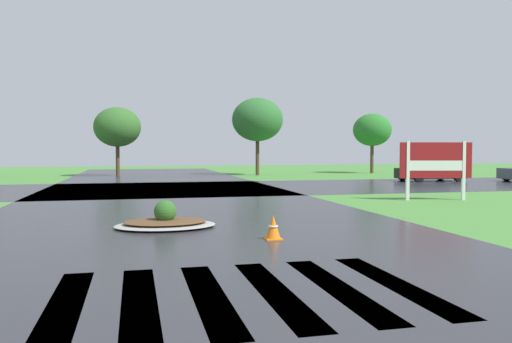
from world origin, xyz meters
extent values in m
cube|color=#2B2B30|center=(0.00, 10.00, 0.00)|extent=(11.52, 80.00, 0.01)
cube|color=#2B2B30|center=(0.00, 22.71, 0.00)|extent=(90.00, 10.37, 0.01)
cube|color=white|center=(-2.25, 3.72, 0.00)|extent=(0.45, 3.43, 0.01)
cube|color=white|center=(-1.35, 3.72, 0.00)|extent=(0.45, 3.43, 0.01)
cube|color=white|center=(-0.45, 3.72, 0.00)|extent=(0.45, 3.43, 0.01)
cube|color=white|center=(0.45, 3.72, 0.00)|extent=(0.45, 3.43, 0.01)
cube|color=white|center=(1.35, 3.72, 0.00)|extent=(0.45, 3.43, 0.01)
cube|color=white|center=(2.25, 3.72, 0.00)|extent=(0.45, 3.43, 0.01)
cube|color=white|center=(10.95, 14.27, 1.14)|extent=(0.14, 0.14, 2.28)
cube|color=white|center=(8.82, 14.71, 1.14)|extent=(0.14, 0.14, 2.28)
cube|color=maroon|center=(9.88, 14.49, 1.54)|extent=(2.75, 0.64, 1.37)
cube|color=white|center=(9.88, 14.49, 1.33)|extent=(2.09, 0.51, 0.38)
ellipsoid|color=#9E9B93|center=(-0.65, 9.91, 0.06)|extent=(2.51, 1.85, 0.12)
ellipsoid|color=brown|center=(-0.65, 9.91, 0.15)|extent=(2.06, 1.51, 0.10)
sphere|color=#2D6023|center=(-0.65, 9.91, 0.40)|extent=(0.56, 0.56, 0.56)
cylinder|color=black|center=(21.33, 24.40, 0.32)|extent=(0.66, 0.28, 0.64)
cube|color=black|center=(16.53, 25.32, 0.49)|extent=(4.06, 1.84, 0.63)
cube|color=#1E232B|center=(16.43, 25.32, 1.05)|extent=(2.11, 1.59, 0.50)
cylinder|color=black|center=(17.88, 26.27, 0.32)|extent=(0.64, 0.23, 0.64)
cylinder|color=black|center=(17.92, 24.44, 0.32)|extent=(0.64, 0.23, 0.64)
cylinder|color=black|center=(15.14, 26.21, 0.32)|extent=(0.64, 0.23, 0.64)
cylinder|color=black|center=(15.18, 24.38, 0.32)|extent=(0.64, 0.23, 0.64)
cone|color=orange|center=(1.51, 7.62, 0.26)|extent=(0.34, 0.34, 0.53)
torus|color=white|center=(1.51, 7.62, 0.29)|extent=(0.21, 0.21, 0.04)
cube|color=orange|center=(1.51, 7.62, 0.01)|extent=(0.36, 0.36, 0.03)
cylinder|color=#4C3823|center=(-2.56, 35.73, 1.21)|extent=(0.28, 0.28, 2.43)
ellipsoid|color=#316327|center=(-2.56, 35.73, 3.61)|extent=(3.40, 3.40, 2.89)
cylinder|color=#4C3823|center=(7.79, 34.91, 1.44)|extent=(0.28, 0.28, 2.89)
ellipsoid|color=#2C662D|center=(7.79, 34.91, 4.25)|extent=(3.89, 3.89, 3.30)
cylinder|color=#4C3823|center=(17.91, 36.09, 1.25)|extent=(0.28, 0.28, 2.50)
ellipsoid|color=#297129|center=(17.91, 36.09, 3.61)|extent=(3.17, 3.17, 2.70)
camera|label=1|loc=(-1.40, -2.89, 1.93)|focal=35.73mm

